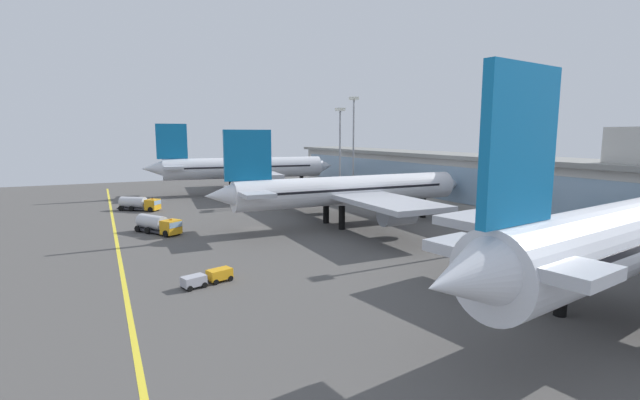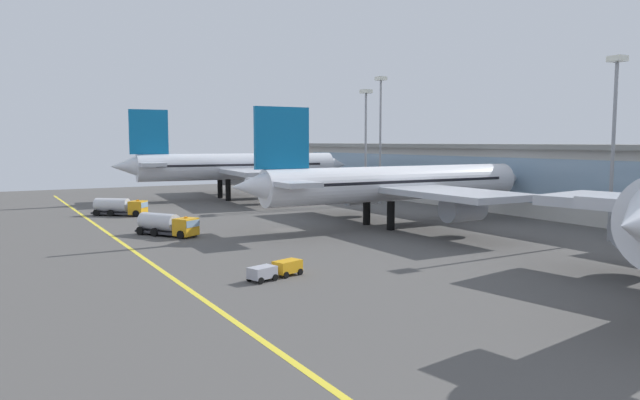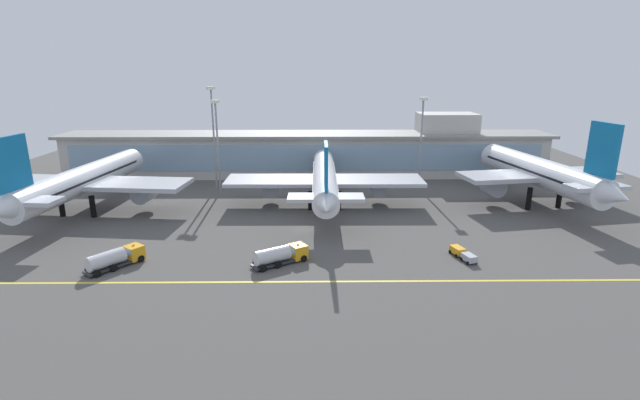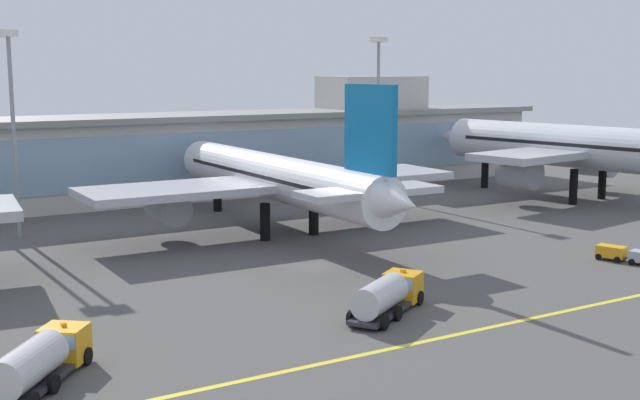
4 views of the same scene
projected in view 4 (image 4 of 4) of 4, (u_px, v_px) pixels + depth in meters
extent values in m
plane|color=#514F4C|center=(315.00, 266.00, 75.18)|extent=(184.53, 184.53, 0.00)
cube|color=yellow|center=(476.00, 330.00, 56.58)|extent=(147.63, 0.50, 0.01)
cube|color=beige|center=(147.00, 161.00, 113.37)|extent=(131.81, 12.00, 11.09)
cube|color=#84A3BC|center=(162.00, 161.00, 108.17)|extent=(126.54, 0.20, 7.09)
cube|color=gray|center=(145.00, 118.00, 112.44)|extent=(134.81, 14.00, 0.80)
cube|color=beige|center=(372.00, 95.00, 133.90)|extent=(16.00, 10.00, 6.00)
cylinder|color=black|center=(265.00, 222.00, 86.47)|extent=(1.10, 1.10, 4.00)
cylinder|color=black|center=(314.00, 217.00, 89.49)|extent=(1.10, 1.10, 4.00)
cylinder|color=black|center=(217.00, 196.00, 104.60)|extent=(1.10, 1.10, 4.00)
cylinder|color=white|center=(275.00, 177.00, 90.20)|extent=(5.33, 42.56, 5.00)
cone|color=white|center=(197.00, 158.00, 109.54)|extent=(4.79, 4.54, 4.75)
cone|color=white|center=(397.00, 202.00, 70.60)|extent=(4.29, 5.54, 4.25)
cube|color=#84A3BC|center=(206.00, 154.00, 106.68)|extent=(3.78, 3.53, 1.50)
cube|color=black|center=(275.00, 174.00, 90.14)|extent=(5.33, 35.75, 0.40)
cube|color=#B7BAC1|center=(275.00, 183.00, 90.30)|extent=(43.01, 10.54, 0.80)
cylinder|color=#999EA8|center=(168.00, 207.00, 85.86)|extent=(3.54, 5.55, 3.50)
cylinder|color=#999EA8|center=(358.00, 190.00, 97.97)|extent=(3.54, 5.55, 3.50)
cube|color=#0F6BA8|center=(370.00, 129.00, 73.29)|extent=(0.66, 7.66, 8.00)
cube|color=#B7BAC1|center=(369.00, 192.00, 74.19)|extent=(13.77, 4.78, 0.64)
cylinder|color=black|center=(573.00, 187.00, 110.01)|extent=(1.10, 1.10, 4.81)
cylinder|color=black|center=(602.00, 182.00, 114.60)|extent=(1.10, 1.10, 4.81)
cylinder|color=black|center=(485.00, 172.00, 125.82)|extent=(1.10, 1.10, 4.81)
cylinder|color=silver|center=(570.00, 146.00, 113.85)|extent=(12.10, 39.42, 6.01)
cone|color=silver|center=(454.00, 137.00, 129.91)|extent=(6.49, 6.24, 5.71)
cube|color=#84A3BC|center=(470.00, 131.00, 127.21)|extent=(5.12, 4.87, 1.80)
cube|color=black|center=(570.00, 143.00, 113.78)|extent=(11.18, 33.28, 0.48)
cube|color=#B7BAC1|center=(570.00, 151.00, 113.97)|extent=(35.46, 14.68, 0.96)
cylinder|color=#999EA8|center=(520.00, 173.00, 109.26)|extent=(4.96, 5.67, 4.21)
cylinder|color=#999EA8|center=(597.00, 162.00, 121.54)|extent=(4.96, 5.67, 4.21)
cylinder|color=black|center=(389.00, 294.00, 63.91)|extent=(1.09, 0.83, 1.10)
cylinder|color=black|center=(420.00, 298.00, 62.73)|extent=(1.09, 0.83, 1.10)
cylinder|color=black|center=(365.00, 308.00, 59.96)|extent=(1.09, 0.83, 1.10)
cylinder|color=black|center=(398.00, 313.00, 58.78)|extent=(1.09, 0.83, 1.10)
cylinder|color=black|center=(351.00, 317.00, 57.74)|extent=(1.09, 0.83, 1.10)
cylinder|color=black|center=(385.00, 323.00, 56.57)|extent=(1.09, 0.83, 1.10)
cube|color=#2D2D33|center=(382.00, 311.00, 59.54)|extent=(7.66, 5.96, 0.30)
cube|color=orange|center=(403.00, 286.00, 62.95)|extent=(3.36, 3.44, 2.20)
cube|color=#84A3BC|center=(403.00, 280.00, 62.88)|extent=(3.38, 3.40, 0.88)
cylinder|color=silver|center=(380.00, 296.00, 58.87)|extent=(5.96, 4.89, 2.30)
cube|color=orange|center=(403.00, 271.00, 62.76)|extent=(0.30, 0.40, 0.20)
cylinder|color=black|center=(599.00, 257.00, 77.66)|extent=(0.37, 0.63, 0.60)
cylinder|color=black|center=(605.00, 254.00, 78.77)|extent=(0.37, 0.63, 0.60)
cylinder|color=black|center=(617.00, 260.00, 76.47)|extent=(0.37, 0.63, 0.60)
cylinder|color=black|center=(623.00, 257.00, 77.58)|extent=(0.37, 0.63, 0.60)
cube|color=orange|center=(611.00, 251.00, 77.53)|extent=(2.21, 2.93, 1.10)
cylinder|color=black|center=(632.00, 262.00, 75.59)|extent=(0.35, 0.63, 0.60)
cylinder|color=black|center=(638.00, 259.00, 76.70)|extent=(0.35, 0.63, 0.60)
cube|color=#2D2D33|center=(628.00, 258.00, 76.55)|extent=(0.28, 0.60, 0.08)
cylinder|color=black|center=(47.00, 354.00, 50.22)|extent=(0.92, 1.05, 1.10)
cylinder|color=black|center=(87.00, 356.00, 49.88)|extent=(0.92, 1.05, 1.10)
cylinder|color=black|center=(10.00, 382.00, 45.82)|extent=(0.92, 1.05, 1.10)
cylinder|color=black|center=(54.00, 384.00, 45.48)|extent=(0.92, 1.05, 1.10)
cube|color=#2D2D33|center=(34.00, 383.00, 45.84)|extent=(6.55, 7.36, 0.30)
cube|color=orange|center=(64.00, 344.00, 49.65)|extent=(3.49, 3.45, 2.20)
cube|color=#84A3BC|center=(64.00, 336.00, 49.58)|extent=(3.47, 3.46, 0.88)
cylinder|color=silver|center=(28.00, 365.00, 45.10)|extent=(5.28, 5.79, 2.30)
cube|color=orange|center=(63.00, 324.00, 49.46)|extent=(0.30, 0.40, 0.20)
cylinder|color=gray|center=(378.00, 121.00, 113.90)|extent=(0.44, 0.44, 21.88)
cube|color=silver|center=(379.00, 40.00, 112.13)|extent=(1.80, 1.80, 0.70)
cylinder|color=gray|center=(14.00, 139.00, 86.38)|extent=(0.44, 0.44, 21.47)
cube|color=silver|center=(8.00, 33.00, 84.64)|extent=(1.80, 1.80, 0.70)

